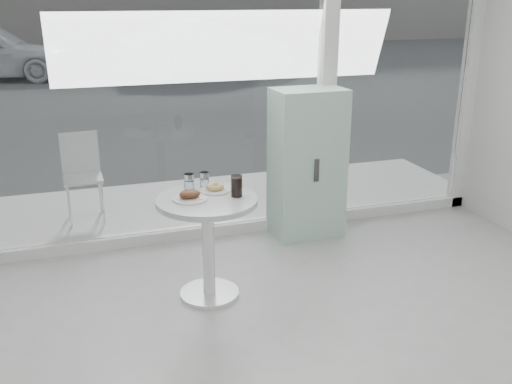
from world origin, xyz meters
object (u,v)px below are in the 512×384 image
object	(u,v)px
main_table	(208,227)
plate_fritter	(190,196)
water_tumbler_a	(189,183)
cola_glass	(237,186)
patio_chair	(82,171)
mint_cabinet	(307,164)
water_tumbler_b	(205,180)
plate_donut	(215,188)
car_silver	(204,49)

from	to	relation	value
main_table	plate_fritter	bearing A→B (deg)	176.83
main_table	water_tumbler_a	xyz separation A→B (m)	(-0.08, 0.22, 0.27)
water_tumbler_a	cola_glass	xyz separation A→B (m)	(0.29, -0.25, 0.02)
patio_chair	water_tumbler_a	world-z (taller)	water_tumbler_a
main_table	cola_glass	world-z (taller)	cola_glass
water_tumbler_a	cola_glass	bearing A→B (deg)	-40.15
water_tumbler_a	mint_cabinet	bearing A→B (deg)	28.60
main_table	patio_chair	bearing A→B (deg)	114.12
main_table	water_tumbler_a	size ratio (longest dim) A/B	6.38
mint_cabinet	patio_chair	world-z (taller)	mint_cabinet
patio_chair	plate_fritter	bearing A→B (deg)	-70.80
main_table	water_tumbler_a	bearing A→B (deg)	109.93
cola_glass	water_tumbler_b	bearing A→B (deg)	121.05
main_table	plate_donut	bearing A→B (deg)	54.12
mint_cabinet	water_tumbler_a	xyz separation A→B (m)	(-1.21, -0.66, 0.15)
patio_chair	cola_glass	xyz separation A→B (m)	(1.03, -1.85, 0.32)
mint_cabinet	water_tumbler_a	distance (m)	1.39
main_table	cola_glass	distance (m)	0.36
car_silver	plate_donut	xyz separation A→B (m)	(-2.60, -11.66, 0.04)
car_silver	cola_glass	distance (m)	12.08
car_silver	plate_donut	bearing A→B (deg)	163.17
main_table	plate_fritter	distance (m)	0.27
mint_cabinet	patio_chair	distance (m)	2.17
plate_fritter	water_tumbler_a	xyz separation A→B (m)	(0.04, 0.21, 0.03)
patio_chair	water_tumbler_a	distance (m)	1.79
plate_donut	water_tumbler_b	xyz separation A→B (m)	(-0.05, 0.12, 0.03)
main_table	car_silver	size ratio (longest dim) A/B	0.17
mint_cabinet	car_silver	bearing A→B (deg)	79.90
car_silver	water_tumbler_b	xyz separation A→B (m)	(-2.65, -11.54, 0.07)
car_silver	plate_fritter	size ratio (longest dim) A/B	18.95
plate_donut	water_tumbler_b	size ratio (longest dim) A/B	1.97
water_tumbler_a	plate_donut	bearing A→B (deg)	-27.09
patio_chair	water_tumbler_b	xyz separation A→B (m)	(0.86, -1.57, 0.30)
water_tumbler_a	car_silver	bearing A→B (deg)	76.54
patio_chair	water_tumbler_a	xyz separation A→B (m)	(0.74, -1.60, 0.30)
car_silver	water_tumbler_a	size ratio (longest dim) A/B	37.82
mint_cabinet	car_silver	distance (m)	11.03
patio_chair	plate_fritter	size ratio (longest dim) A/B	3.44
plate_donut	water_tumbler_b	distance (m)	0.14
patio_chair	car_silver	size ratio (longest dim) A/B	0.18
water_tumbler_a	water_tumbler_b	size ratio (longest dim) A/B	1.08
car_silver	plate_donut	distance (m)	11.95
mint_cabinet	plate_fritter	distance (m)	1.53
car_silver	plate_fritter	world-z (taller)	car_silver
patio_chair	car_silver	xyz separation A→B (m)	(3.51, 9.98, 0.23)
plate_fritter	water_tumbler_b	world-z (taller)	water_tumbler_b
car_silver	water_tumbler_b	distance (m)	11.84
patio_chair	water_tumbler_b	distance (m)	1.81
mint_cabinet	patio_chair	xyz separation A→B (m)	(-1.95, 0.94, -0.16)
plate_fritter	water_tumbler_b	xyz separation A→B (m)	(0.16, 0.25, 0.02)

